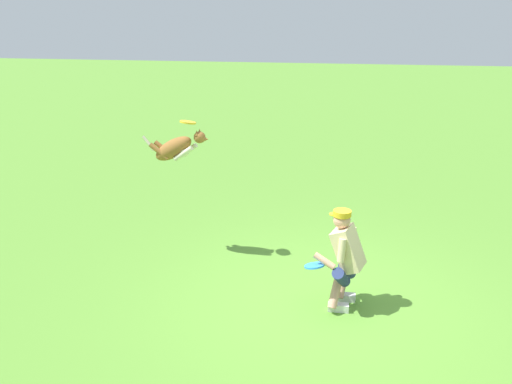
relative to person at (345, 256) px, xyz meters
name	(u,v)px	position (x,y,z in m)	size (l,w,h in m)	color
ground_plane	(323,306)	(0.24, 0.04, -0.70)	(60.00, 60.00, 0.00)	#578E30
person	(345,256)	(0.00, 0.00, 0.00)	(0.67, 0.66, 1.29)	silver
dog	(177,148)	(2.47, -1.20, 0.98)	(1.05, 0.35, 0.58)	#925F2C
frisbee_flying	(188,122)	(2.28, -1.17, 1.37)	(0.23, 0.23, 0.02)	yellow
frisbee_held	(315,266)	(0.36, 0.14, -0.09)	(0.25, 0.25, 0.02)	#318CEE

